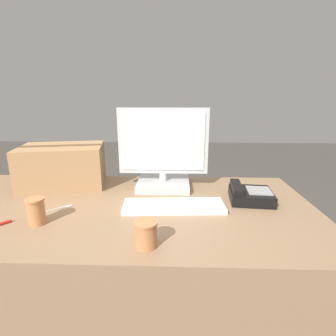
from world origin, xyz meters
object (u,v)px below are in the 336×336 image
Objects in this scene: monitor at (163,156)px; cardboard_box at (63,166)px; spoon at (63,207)px; keyboard at (174,206)px; desk_phone at (249,195)px; paper_cup_left at (36,211)px; paper_cup_right at (146,234)px.

monitor is 0.99× the size of cardboard_box.
keyboard is at bearing -41.21° from spoon.
desk_phone is at bearing 12.21° from keyboard.
cardboard_box reaches higher than desk_phone.
monitor is 0.49m from desk_phone.
cardboard_box is at bearing 178.15° from monitor.
spoon is (0.04, 0.16, -0.05)m from paper_cup_left.
spoon is (-0.44, -0.30, -0.18)m from monitor.
cardboard_box is at bearing 69.21° from spoon.
paper_cup_left reaches higher than desk_phone.
monitor reaches higher than desk_phone.
spoon is 0.23× the size of cardboard_box.
monitor is at bearing -8.47° from spoon.
paper_cup_left reaches higher than paper_cup_right.
paper_cup_right is 0.82× the size of spoon.
paper_cup_left is at bearing -79.57° from cardboard_box.
paper_cup_right reaches higher than keyboard.
monitor reaches higher than cardboard_box.
cardboard_box reaches higher than paper_cup_right.
spoon is at bearing -146.13° from monitor.
paper_cup_left reaches higher than spoon.
monitor is 1.04× the size of keyboard.
monitor is at bearing 98.71° from keyboard.
paper_cup_right is (0.45, -0.15, -0.01)m from paper_cup_left.
monitor reaches higher than paper_cup_right.
paper_cup_right is at bearing -48.90° from cardboard_box.
paper_cup_left is at bearing 162.01° from paper_cup_right.
desk_phone is 2.35× the size of paper_cup_right.
desk_phone is 2.01× the size of paper_cup_left.
paper_cup_right is at bearing -132.18° from desk_phone.
keyboard is at bearing -77.78° from monitor.
cardboard_box is (-0.12, 0.32, 0.11)m from spoon.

